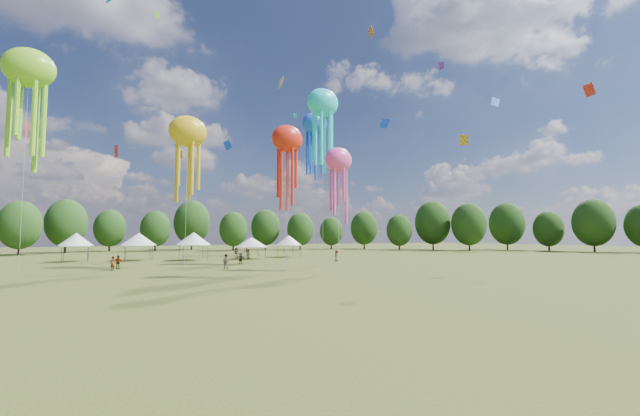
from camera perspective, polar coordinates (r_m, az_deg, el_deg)
name	(u,v)px	position (r m, az deg, el deg)	size (l,w,h in m)	color
ground	(502,322)	(20.24, 24.63, -14.63)	(300.00, 300.00, 0.00)	#384416
spectator_near	(226,262)	(47.73, -13.35, -7.47)	(0.83, 0.65, 1.71)	gray
spectators_far	(239,255)	(63.12, -11.54, -6.64)	(30.37, 21.58, 1.80)	gray
festival_tents	(190,240)	(67.30, -18.17, -4.36)	(37.43, 10.50, 4.39)	#47474C
show_kites	(232,129)	(55.61, -12.42, 11.06)	(46.94, 34.37, 26.89)	gold
small_kites	(246,55)	(62.14, -10.62, 20.74)	(69.70, 64.63, 41.33)	gold
treeline	(181,221)	(75.57, -19.28, -1.71)	(201.57, 95.24, 13.43)	#38281C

